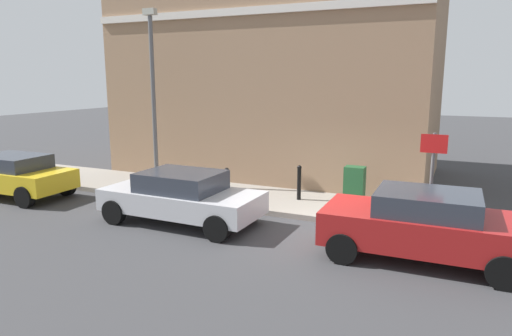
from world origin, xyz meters
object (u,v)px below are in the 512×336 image
utility_cabinet (354,188)px  street_sign (432,166)px  bollard_far_kerb (227,184)px  car_red (423,224)px  bollard_near_cabinet (299,181)px  car_silver (182,196)px  car_yellow (11,174)px  lamppost (153,91)px

utility_cabinet → street_sign: (-1.06, -2.05, 0.98)m
bollard_far_kerb → street_sign: bearing=-89.5°
car_red → bollard_far_kerb: 5.77m
bollard_near_cabinet → car_silver: bearing=143.7°
car_silver → car_yellow: car_silver is taller
car_yellow → bollard_far_kerb: car_yellow is taller
car_silver → street_sign: size_ratio=1.81×
bollard_far_kerb → street_sign: (0.05, -5.49, 0.96)m
car_silver → street_sign: 6.22m
bollard_near_cabinet → street_sign: size_ratio=0.45×
car_red → car_yellow: car_red is taller
car_red → utility_cabinet: car_red is taller
bollard_near_cabinet → street_sign: street_sign is taller
bollard_near_cabinet → bollard_far_kerb: (-1.21, 1.78, 0.00)m
bollard_far_kerb → bollard_near_cabinet: bearing=-55.7°
bollard_far_kerb → utility_cabinet: bearing=-72.1°
bollard_near_cabinet → street_sign: (-1.16, -3.71, 0.96)m
car_silver → utility_cabinet: (2.85, -3.83, -0.03)m
car_red → car_silver: 5.89m
bollard_near_cabinet → lamppost: (-0.19, 5.01, 2.60)m
bollard_far_kerb → street_sign: street_sign is taller
bollard_near_cabinet → car_yellow: bearing=108.6°
bollard_far_kerb → lamppost: 4.27m
car_silver → lamppost: lamppost is taller
street_sign → car_red: bearing=-179.7°
bollard_near_cabinet → bollard_far_kerb: same height
street_sign → lamppost: (0.97, 8.72, 1.64)m
car_silver → lamppost: size_ratio=0.73×
car_red → lamppost: bearing=-18.5°
lamppost → street_sign: bearing=-96.4°
car_silver → utility_cabinet: bearing=-142.7°
bollard_far_kerb → street_sign: 5.57m
bollard_far_kerb → lamppost: (1.02, 3.24, 2.60)m
car_silver → bollard_near_cabinet: car_silver is taller
utility_cabinet → bollard_far_kerb: size_ratio=1.11×
utility_cabinet → bollard_far_kerb: 3.61m
car_silver → bollard_near_cabinet: (2.95, -2.17, -0.01)m
car_yellow → bollard_near_cabinet: car_yellow is taller
car_silver → lamppost: (2.76, 2.84, 2.59)m
car_yellow → bollard_far_kerb: bearing=-167.4°
utility_cabinet → bollard_far_kerb: utility_cabinet is taller
bollard_near_cabinet → bollard_far_kerb: size_ratio=1.00×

